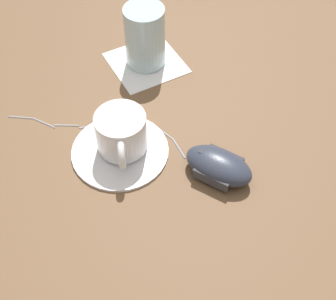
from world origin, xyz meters
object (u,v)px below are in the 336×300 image
coffee_cup (121,133)px  computer_mouse (219,166)px  saucer (120,150)px  drinking_glass (145,36)px

coffee_cup → computer_mouse: bearing=-121.4°
saucer → computer_mouse: computer_mouse is taller
coffee_cup → saucer: bearing=119.6°
computer_mouse → coffee_cup: bearing=58.6°
saucer → coffee_cup: bearing=-60.4°
coffee_cup → drinking_glass: 0.20m
saucer → computer_mouse: (-0.07, -0.13, 0.01)m
saucer → computer_mouse: bearing=-119.3°
computer_mouse → drinking_glass: 0.27m
coffee_cup → computer_mouse: (-0.08, -0.13, -0.02)m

